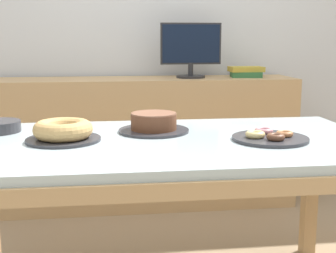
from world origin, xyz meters
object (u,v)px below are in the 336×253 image
at_px(book_stack, 246,72).
at_px(cake_chocolate_round, 154,124).
at_px(computer_monitor, 191,50).
at_px(tealight_near_front, 57,128).
at_px(cake_golden_bundt, 63,131).
at_px(pastry_platter, 270,137).

distance_m(book_stack, cake_chocolate_round, 1.41).
height_order(book_stack, cake_chocolate_round, book_stack).
bearing_deg(cake_chocolate_round, computer_monitor, 72.27).
bearing_deg(cake_chocolate_round, tealight_near_front, 166.84).
xyz_separation_m(cake_golden_bundt, tealight_near_front, (-0.05, 0.24, -0.03)).
relative_size(computer_monitor, cake_golden_bundt, 1.38).
bearing_deg(computer_monitor, tealight_near_front, -127.20).
distance_m(cake_chocolate_round, pastry_platter, 0.52).
xyz_separation_m(book_stack, tealight_near_front, (-1.21, -1.07, -0.17)).
bearing_deg(cake_chocolate_round, book_stack, 56.59).
distance_m(computer_monitor, cake_golden_bundt, 1.55).
height_order(pastry_platter, tealight_near_front, pastry_platter).
bearing_deg(tealight_near_front, cake_golden_bundt, -78.58).
relative_size(computer_monitor, tealight_near_front, 10.60).
xyz_separation_m(computer_monitor, pastry_platter, (0.09, -1.41, -0.32)).
relative_size(cake_golden_bundt, pastry_platter, 0.97).
height_order(computer_monitor, book_stack, computer_monitor).
height_order(computer_monitor, tealight_near_front, computer_monitor).
distance_m(computer_monitor, tealight_near_front, 1.38).
xyz_separation_m(book_stack, cake_golden_bundt, (-1.16, -1.32, -0.14)).
height_order(book_stack, tealight_near_front, book_stack).
xyz_separation_m(computer_monitor, cake_chocolate_round, (-0.37, -1.17, -0.30)).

